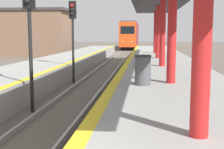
{
  "coord_description": "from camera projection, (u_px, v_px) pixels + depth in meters",
  "views": [
    {
      "loc": [
        2.65,
        -2.86,
        2.6
      ],
      "look_at": [
        0.7,
        15.64,
        0.17
      ],
      "focal_mm": 50.0,
      "sensor_mm": 36.0,
      "label": 1
    }
  ],
  "objects": [
    {
      "name": "signal_near",
      "position": [
        29.0,
        21.0,
        10.03
      ],
      "size": [
        0.36,
        0.31,
        4.28
      ],
      "color": "black",
      "rests_on": "ground"
    },
    {
      "name": "trash_bin",
      "position": [
        143.0,
        70.0,
        9.98
      ],
      "size": [
        0.54,
        0.54,
        0.97
      ],
      "color": "#4C4C51",
      "rests_on": "platform_right"
    },
    {
      "name": "train",
      "position": [
        130.0,
        35.0,
        55.53
      ],
      "size": [
        2.67,
        16.83,
        4.66
      ],
      "color": "black",
      "rests_on": "ground"
    },
    {
      "name": "signal_mid",
      "position": [
        73.0,
        26.0,
        16.23
      ],
      "size": [
        0.36,
        0.31,
        4.28
      ],
      "color": "black",
      "rests_on": "ground"
    },
    {
      "name": "station_building",
      "position": [
        15.0,
        33.0,
        37.74
      ],
      "size": [
        13.92,
        6.69,
        5.45
      ],
      "color": "brown",
      "rests_on": "ground"
    }
  ]
}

